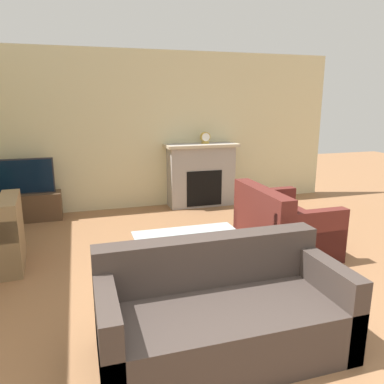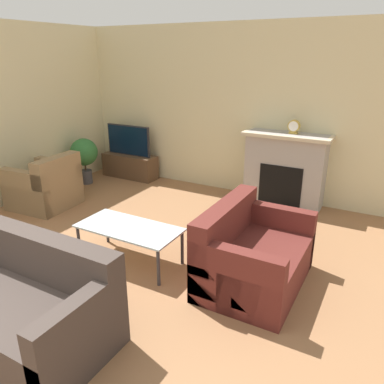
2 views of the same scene
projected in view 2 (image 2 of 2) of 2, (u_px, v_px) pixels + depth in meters
name	position (u px, v px, depth m)	size (l,w,h in m)	color
wall_back	(213.00, 110.00, 6.26)	(7.85, 0.06, 2.70)	beige
fireplace	(285.00, 168.00, 5.72)	(1.30, 0.46, 1.12)	#9E9993
tv_stand	(130.00, 166.00, 7.14)	(1.08, 0.37, 0.44)	brown
tv	(129.00, 140.00, 6.96)	(0.92, 0.06, 0.56)	#232328
couch_sectional	(12.00, 302.00, 3.10)	(1.83, 0.86, 0.82)	#3D332D
couch_loveseat	(252.00, 257.00, 3.80)	(0.89, 1.25, 0.82)	#5B231E
armchair_by_window	(46.00, 188.00, 5.73)	(0.91, 0.89, 0.82)	#8C704C
coffee_table	(129.00, 230.00, 4.14)	(1.17, 0.55, 0.43)	#333338
potted_plant	(84.00, 154.00, 6.68)	(0.48, 0.48, 0.82)	#47474C
mantel_clock	(294.00, 127.00, 5.47)	(0.17, 0.07, 0.20)	#B79338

